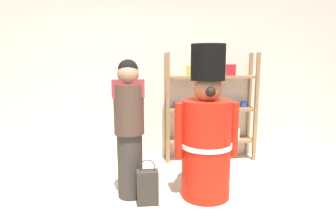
% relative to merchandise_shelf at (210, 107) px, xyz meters
% --- Properties ---
extents(back_wall, '(6.40, 0.12, 2.60)m').
position_rel_merchandise_shelf_xyz_m(back_wall, '(-0.85, 0.22, 0.46)').
color(back_wall, silver).
rests_on(back_wall, ground_plane).
extents(merchandise_shelf, '(1.41, 0.35, 1.68)m').
position_rel_merchandise_shelf_xyz_m(merchandise_shelf, '(0.00, 0.00, 0.00)').
color(merchandise_shelf, '#93704C').
rests_on(merchandise_shelf, ground_plane).
extents(teddy_bear_guard, '(0.73, 0.58, 1.75)m').
position_rel_merchandise_shelf_xyz_m(teddy_bear_guard, '(-0.36, -1.32, -0.09)').
color(teddy_bear_guard, red).
rests_on(teddy_bear_guard, ground_plane).
extents(person_shopper, '(0.35, 0.34, 1.58)m').
position_rel_merchandise_shelf_xyz_m(person_shopper, '(-1.23, -1.24, -0.00)').
color(person_shopper, '#38332D').
rests_on(person_shopper, ground_plane).
extents(shopping_bag, '(0.24, 0.14, 0.51)m').
position_rel_merchandise_shelf_xyz_m(shopping_bag, '(-1.04, -1.45, -0.64)').
color(shopping_bag, '#332D28').
rests_on(shopping_bag, ground_plane).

